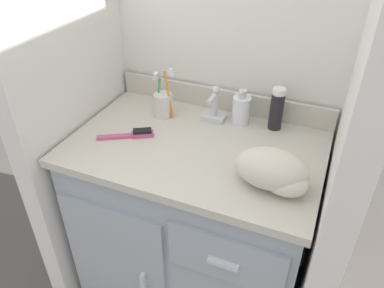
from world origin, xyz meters
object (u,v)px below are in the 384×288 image
Objects in this scene: toothbrush_cup at (163,104)px; shaving_cream_can at (277,109)px; soap_dispenser at (241,109)px; hairbrush at (134,134)px; hand_towel at (275,172)px.

shaving_cream_can is (0.43, 0.08, 0.03)m from toothbrush_cup.
soap_dispenser is 0.75× the size of hairbrush.
hairbrush is (-0.03, -0.18, -0.04)m from toothbrush_cup.
hand_towel is (0.07, -0.34, -0.03)m from shaving_cream_can.
toothbrush_cup is 1.09× the size of hairbrush.
hand_towel is (0.20, -0.32, -0.00)m from soap_dispenser.
soap_dispenser reaches higher than hairbrush.
hairbrush is (-0.33, -0.25, -0.05)m from soap_dispenser.
hand_towel is (0.50, -0.26, 0.00)m from toothbrush_cup.
toothbrush_cup reaches higher than shaving_cream_can.
soap_dispenser is at bearing 12.04° from toothbrush_cup.
hairbrush is 0.84× the size of hand_towel.
hairbrush is (-0.46, -0.26, -0.07)m from shaving_cream_can.
hand_towel is at bearing -27.44° from toothbrush_cup.
hand_towel is (0.53, -0.08, 0.04)m from hairbrush.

